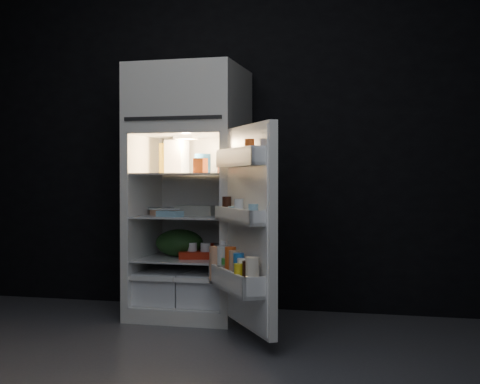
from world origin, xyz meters
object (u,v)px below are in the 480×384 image
(milk_jug, at_px, (177,157))
(egg_carton, at_px, (195,211))
(fridge_door, at_px, (245,231))
(yogurt_tray, at_px, (200,255))
(refrigerator, at_px, (190,183))

(milk_jug, bearing_deg, egg_carton, -15.93)
(fridge_door, relative_size, yogurt_tray, 4.24)
(refrigerator, xyz_separation_m, egg_carton, (0.05, -0.05, -0.19))
(egg_carton, distance_m, yogurt_tray, 0.32)
(egg_carton, height_order, yogurt_tray, egg_carton)
(milk_jug, height_order, egg_carton, milk_jug)
(fridge_door, xyz_separation_m, egg_carton, (-0.53, 0.64, 0.09))
(milk_jug, relative_size, yogurt_tray, 0.83)
(refrigerator, relative_size, egg_carton, 6.35)
(egg_carton, xyz_separation_m, yogurt_tray, (0.05, -0.04, -0.31))
(egg_carton, bearing_deg, refrigerator, 142.83)
(fridge_door, xyz_separation_m, milk_jug, (-0.69, 0.71, 0.47))
(milk_jug, height_order, yogurt_tray, milk_jug)
(milk_jug, bearing_deg, refrigerator, -3.37)
(milk_jug, relative_size, egg_carton, 0.86)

